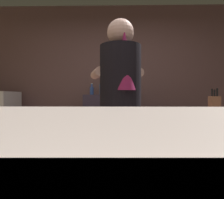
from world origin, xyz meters
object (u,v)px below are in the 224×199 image
knife_block (214,105)px  mixing_bowl (101,113)px  bottle_olive_oil (126,90)px  bottle_vinegar (101,89)px  chefs_knife (147,115)px  bottle_hot_sauce (92,90)px  bartender (121,107)px  bottle_soy (127,90)px

knife_block → mixing_bowl: bearing=-179.6°
bottle_olive_oil → bottle_vinegar: 0.43m
knife_block → chefs_knife: bearing=-174.8°
knife_block → bottle_hot_sauce: size_ratio=1.52×
knife_block → chefs_knife: size_ratio=1.19×
bartender → chefs_knife: size_ratio=7.21×
mixing_bowl → bartender: bearing=-66.8°
chefs_knife → bottle_soy: bottle_soy is taller
chefs_knife → mixing_bowl: bearing=-178.2°
mixing_bowl → chefs_knife: bearing=-6.8°
bottle_soy → bottle_vinegar: (-0.42, 0.08, 0.03)m
bottle_olive_oil → bottle_vinegar: bearing=-165.7°
bartender → mixing_bowl: (-0.20, 0.46, -0.08)m
bottle_hot_sauce → bottle_vinegar: (0.16, 0.00, 0.03)m
bartender → mixing_bowl: bartender is taller
chefs_knife → bottle_vinegar: bottle_vinegar is taller
bartender → bottle_hot_sauce: (-0.44, 1.63, 0.19)m
mixing_bowl → chefs_knife: mixing_bowl is taller
mixing_bowl → bottle_olive_oil: bearing=75.5°
bartender → bottle_hot_sauce: bearing=1.0°
bartender → bottle_soy: 1.57m
chefs_knife → bottle_olive_oil: size_ratio=1.06×
bottle_olive_oil → knife_block: bearing=-55.4°
bottle_hot_sauce → bottle_vinegar: bearing=1.7°
knife_block → chefs_knife: knife_block is taller
bottle_soy → bottle_vinegar: 0.43m
bottle_olive_oil → bottle_hot_sauce: bearing=-169.1°
mixing_bowl → bottle_soy: bearing=73.1°
bottle_olive_oil → bottle_vinegar: bottle_vinegar is taller
bartender → bottle_olive_oil: 1.75m
bottle_hot_sauce → bottle_vinegar: bottle_vinegar is taller
knife_block → chefs_knife: (-0.73, -0.07, -0.10)m
bottle_vinegar → bottle_hot_sauce: bearing=-178.3°
bartender → bottle_olive_oil: size_ratio=7.67×
mixing_bowl → bottle_olive_oil: (0.33, 1.28, 0.29)m
mixing_bowl → bottle_soy: (0.33, 1.09, 0.27)m
bottle_soy → bottle_vinegar: bearing=169.1°
knife_block → bottle_olive_oil: size_ratio=1.26×
bottle_soy → mixing_bowl: bearing=-106.9°
chefs_knife → bottle_hot_sauce: size_ratio=1.29×
chefs_knife → bottle_soy: (-0.15, 1.15, 0.29)m
mixing_bowl → bottle_hot_sauce: bottle_hot_sauce is taller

